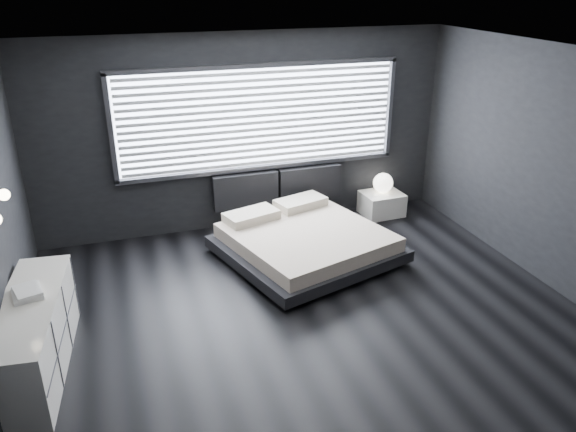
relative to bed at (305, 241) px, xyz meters
name	(u,v)px	position (x,y,z in m)	size (l,w,h in m)	color
room	(315,203)	(-0.43, -1.42, 1.16)	(6.04, 6.00, 2.80)	black
window	(260,118)	(-0.23, 1.28, 1.37)	(4.14, 0.09, 1.52)	white
headboard	(278,187)	(0.01, 1.22, 0.33)	(1.96, 0.16, 0.52)	black
sconce_far	(4,195)	(-3.31, -0.77, 1.36)	(0.18, 0.11, 0.11)	silver
bed	(305,241)	(0.00, 0.00, 0.00)	(2.49, 2.43, 0.52)	black
nightstand	(382,204)	(1.64, 0.99, -0.07)	(0.61, 0.51, 0.36)	white
orb_lamp	(383,183)	(1.66, 1.03, 0.26)	(0.31, 0.31, 0.31)	white
dresser	(35,336)	(-3.20, -1.33, 0.12)	(0.71, 1.88, 0.73)	white
book_stack	(27,292)	(-3.22, -1.19, 0.52)	(0.32, 0.39, 0.07)	white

